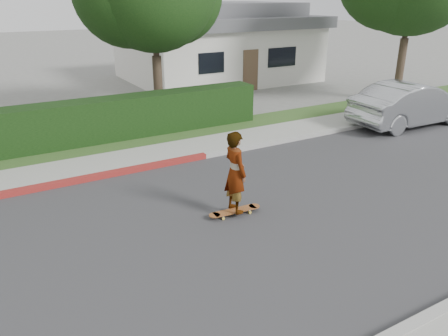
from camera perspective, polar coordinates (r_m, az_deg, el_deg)
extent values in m
plane|color=slate|center=(9.87, 3.37, -6.95)|extent=(120.00, 120.00, 0.00)
cube|color=#2D2D30|center=(9.87, 3.37, -6.92)|extent=(60.00, 8.00, 0.01)
cube|color=#9E9E99|center=(7.38, 22.06, -19.34)|extent=(60.00, 0.20, 0.15)
cube|color=#9E9E99|center=(13.14, -6.40, 0.85)|extent=(60.00, 0.20, 0.15)
cube|color=gray|center=(13.93, -7.90, 1.93)|extent=(60.00, 1.60, 0.12)
cube|color=#2D4C1E|center=(15.35, -10.19, 3.64)|extent=(60.00, 1.60, 0.10)
cube|color=black|center=(15.06, -21.95, 4.82)|extent=(15.00, 1.00, 1.50)
cylinder|color=#33261C|center=(17.74, -8.58, 10.22)|extent=(0.36, 0.36, 2.52)
cylinder|color=#33261C|center=(17.46, -8.93, 16.30)|extent=(0.24, 0.24, 2.10)
cylinder|color=#33261C|center=(22.32, 21.99, 11.74)|extent=(0.36, 0.36, 2.88)
cylinder|color=#33261C|center=(22.10, 22.80, 17.23)|extent=(0.24, 0.24, 2.40)
cube|color=beige|center=(26.70, -1.00, 14.80)|extent=(10.00, 8.00, 3.00)
cube|color=#4C4C51|center=(26.55, -1.02, 18.66)|extent=(10.60, 8.60, 0.60)
cube|color=#4C4C51|center=(26.52, -1.03, 19.95)|extent=(8.40, 6.40, 0.80)
cube|color=black|center=(22.01, -1.65, 13.56)|extent=(1.40, 0.06, 1.00)
cube|color=black|center=(24.32, 7.59, 14.17)|extent=(1.80, 0.06, 1.00)
cube|color=brown|center=(23.25, 3.48, 12.60)|extent=(0.90, 0.06, 2.10)
cylinder|color=gold|center=(9.88, -0.10, -6.60)|extent=(0.07, 0.04, 0.07)
cylinder|color=gold|center=(10.03, -0.59, -6.12)|extent=(0.07, 0.04, 0.07)
cylinder|color=gold|center=(10.16, 3.40, -5.79)|extent=(0.07, 0.04, 0.07)
cylinder|color=gold|center=(10.31, 2.88, -5.34)|extent=(0.07, 0.04, 0.07)
cube|color=silver|center=(9.93, -0.35, -6.12)|extent=(0.07, 0.21, 0.03)
cube|color=silver|center=(10.21, 3.14, -5.32)|extent=(0.07, 0.21, 0.03)
cube|color=brown|center=(10.05, 1.43, -5.58)|extent=(1.04, 0.32, 0.02)
cylinder|color=brown|center=(9.85, -1.25, -6.18)|extent=(0.27, 0.27, 0.02)
cylinder|color=brown|center=(10.28, 3.99, -5.00)|extent=(0.27, 0.27, 0.02)
imported|color=white|center=(9.65, 1.48, -0.56)|extent=(0.46, 0.69, 1.88)
imported|color=#AAADB1|center=(18.31, 23.27, 7.70)|extent=(5.12, 1.94, 1.67)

